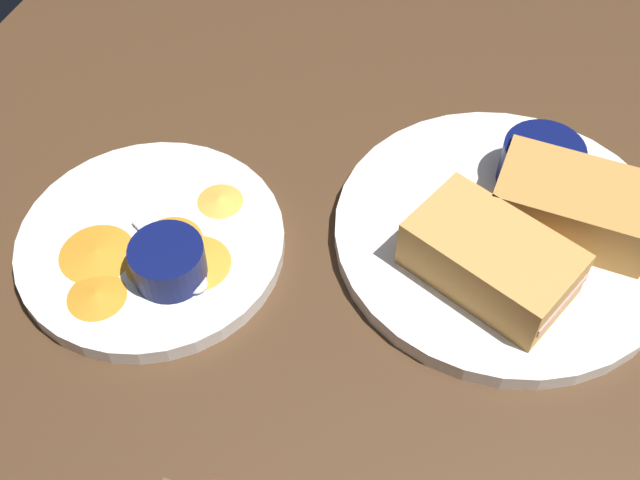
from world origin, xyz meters
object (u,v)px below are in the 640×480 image
object	(u,v)px
plate_sandwich_main	(503,234)
plate_chips_companion	(152,243)
sandwich_half_near	(491,259)
sandwich_half_far	(574,205)
ramekin_light_gravy	(168,261)
ramekin_dark_sauce	(541,163)
spoon_by_dark_ramekin	(514,220)
spoon_by_gravy_ramekin	(182,270)

from	to	relation	value
plate_sandwich_main	plate_chips_companion	bearing A→B (deg)	21.75
sandwich_half_near	plate_chips_companion	distance (cm)	28.42
sandwich_half_far	plate_chips_companion	size ratio (longest dim) A/B	0.59
sandwich_half_far	ramekin_light_gravy	size ratio (longest dim) A/B	2.23
ramekin_dark_sauce	plate_sandwich_main	bearing A→B (deg)	77.00
sandwich_half_near	ramekin_light_gravy	xyz separation A→B (cm)	(24.25, 8.53, -0.59)
sandwich_half_far	ramekin_dark_sauce	world-z (taller)	sandwich_half_far
sandwich_half_far	spoon_by_dark_ramekin	bearing A→B (deg)	19.68
sandwich_half_far	plate_chips_companion	world-z (taller)	sandwich_half_far
sandwich_half_near	ramekin_light_gravy	world-z (taller)	sandwich_half_near
sandwich_half_far	spoon_by_dark_ramekin	distance (cm)	5.08
ramekin_light_gravy	plate_sandwich_main	bearing A→B (deg)	-150.33
spoon_by_dark_ramekin	ramekin_light_gravy	size ratio (longest dim) A/B	1.65
plate_chips_companion	spoon_by_gravy_ramekin	xyz separation A→B (cm)	(-4.23, 2.37, 1.16)
ramekin_light_gravy	spoon_by_gravy_ramekin	bearing A→B (deg)	-150.03
plate_chips_companion	ramekin_light_gravy	world-z (taller)	ramekin_light_gravy
sandwich_half_far	ramekin_light_gravy	xyz separation A→B (cm)	(29.60, 16.45, -0.59)
plate_chips_companion	plate_sandwich_main	bearing A→B (deg)	-158.25
sandwich_half_near	spoon_by_dark_ramekin	distance (cm)	6.75
plate_sandwich_main	sandwich_half_near	xyz separation A→B (cm)	(0.39, 5.51, 3.20)
plate_sandwich_main	sandwich_half_far	bearing A→B (deg)	-154.00
plate_chips_companion	ramekin_light_gravy	size ratio (longest dim) A/B	3.76
sandwich_half_far	spoon_by_gravy_ramekin	bearing A→B (deg)	29.05
sandwich_half_near	ramekin_dark_sauce	bearing A→B (deg)	-98.88
sandwich_half_near	plate_sandwich_main	bearing A→B (deg)	-94.00
plate_sandwich_main	spoon_by_dark_ramekin	size ratio (longest dim) A/B	2.92
plate_chips_companion	ramekin_light_gravy	bearing A→B (deg)	140.19
sandwich_half_far	spoon_by_gravy_ramekin	distance (cm)	32.98
ramekin_dark_sauce	plate_chips_companion	distance (cm)	34.48
sandwich_half_far	spoon_by_dark_ramekin	size ratio (longest dim) A/B	1.35
spoon_by_dark_ramekin	spoon_by_gravy_ramekin	distance (cm)	28.33
ramekin_light_gravy	spoon_by_gravy_ramekin	xyz separation A→B (cm)	(-0.82, -0.47, -1.45)
spoon_by_dark_ramekin	ramekin_light_gravy	bearing A→B (deg)	30.56
sandwich_half_far	ramekin_light_gravy	bearing A→B (deg)	29.07
sandwich_half_near	spoon_by_gravy_ramekin	size ratio (longest dim) A/B	1.60
plate_sandwich_main	spoon_by_gravy_ramekin	size ratio (longest dim) A/B	3.11
sandwich_half_far	spoon_by_gravy_ramekin	size ratio (longest dim) A/B	1.45
ramekin_light_gravy	sandwich_half_near	bearing A→B (deg)	-160.63
ramekin_dark_sauce	ramekin_light_gravy	xyz separation A→B (cm)	(26.11, 20.40, -0.46)
plate_sandwich_main	sandwich_half_near	distance (cm)	6.38
spoon_by_dark_ramekin	plate_chips_companion	xyz separation A→B (cm)	(28.63, 12.04, -1.16)
ramekin_dark_sauce	spoon_by_dark_ramekin	bearing A→B (deg)	80.82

